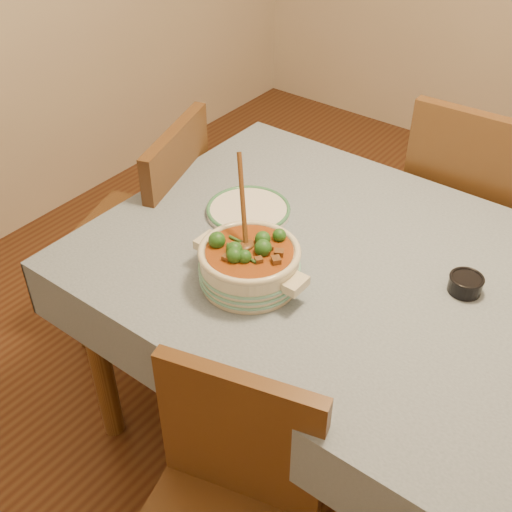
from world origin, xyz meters
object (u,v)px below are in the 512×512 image
(dining_table, at_px, (383,307))
(white_plate, at_px, (248,210))
(chair_left, at_px, (155,225))
(stew_casserole, at_px, (249,262))
(chair_far, at_px, (474,215))
(condiment_bowl, at_px, (466,283))

(dining_table, height_order, white_plate, white_plate)
(white_plate, xyz_separation_m, chair_left, (-0.44, 0.01, -0.25))
(dining_table, height_order, chair_left, chair_left)
(dining_table, xyz_separation_m, stew_casserole, (-0.29, -0.22, 0.16))
(white_plate, distance_m, chair_far, 0.87)
(white_plate, distance_m, condiment_bowl, 0.67)
(chair_far, bearing_deg, stew_casserole, 71.49)
(stew_casserole, height_order, chair_left, stew_casserole)
(chair_left, bearing_deg, chair_far, 109.13)
(chair_far, bearing_deg, dining_table, 88.98)
(dining_table, relative_size, white_plate, 5.61)
(dining_table, xyz_separation_m, condiment_bowl, (0.17, 0.09, 0.12))
(dining_table, xyz_separation_m, chair_far, (-0.02, 0.73, -0.10))
(chair_far, relative_size, chair_left, 1.09)
(white_plate, bearing_deg, condiment_bowl, 4.86)
(dining_table, height_order, condiment_bowl, condiment_bowl)
(dining_table, distance_m, chair_far, 0.73)
(white_plate, xyz_separation_m, chair_far, (0.47, 0.70, -0.20))
(dining_table, distance_m, chair_left, 0.94)
(dining_table, xyz_separation_m, white_plate, (-0.49, 0.03, 0.10))
(condiment_bowl, bearing_deg, stew_casserole, -146.57)
(condiment_bowl, bearing_deg, white_plate, -175.14)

